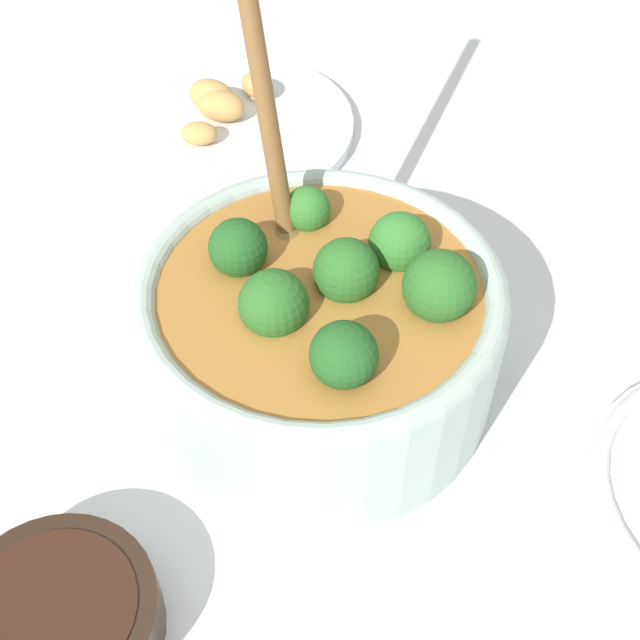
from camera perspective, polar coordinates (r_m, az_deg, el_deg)
ground_plane at (r=0.55m, az=-0.00°, el=-4.40°), size 4.00×4.00×0.00m
stew_bowl at (r=0.50m, az=0.06°, el=-0.30°), size 0.24×0.23×0.31m
condiment_bowl at (r=0.47m, az=-18.28°, el=-19.68°), size 0.11×0.11×0.03m
food_plate at (r=0.77m, az=-7.31°, el=13.71°), size 0.25×0.25×0.04m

